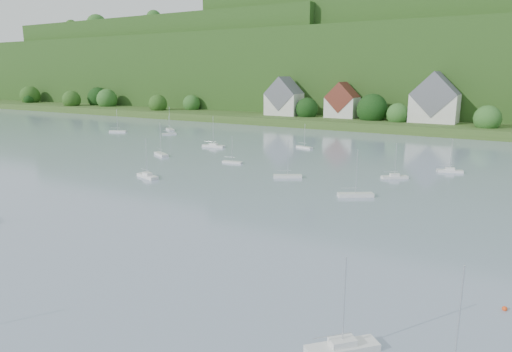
{
  "coord_description": "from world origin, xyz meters",
  "views": [
    {
      "loc": [
        34.89,
        12.97,
        20.09
      ],
      "look_at": [
        -2.04,
        75.0,
        4.0
      ],
      "focal_mm": 32.26,
      "sensor_mm": 36.0,
      "label": 1
    }
  ],
  "objects": [
    {
      "name": "mooring_buoy_2",
      "position": [
        34.83,
        55.39,
        0.0
      ],
      "size": [
        0.46,
        0.46,
        0.46
      ],
      "primitive_type": "sphere",
      "color": "#F04917",
      "rests_on": "ground"
    },
    {
      "name": "far_sailboat_cluster",
      "position": [
        9.4,
        115.51,
        0.37
      ],
      "size": [
        199.59,
        71.37,
        8.71
      ],
      "color": "white",
      "rests_on": "ground"
    },
    {
      "name": "village_building_2",
      "position": [
        5.0,
        188.0,
        10.27
      ],
      "size": [
        16.0,
        11.44,
        18.0
      ],
      "color": "beige",
      "rests_on": "far_shore_strip"
    },
    {
      "name": "village_building_0",
      "position": [
        -55.0,
        187.0,
        9.51
      ],
      "size": [
        14.0,
        10.4,
        16.0
      ],
      "color": "beige",
      "rests_on": "far_shore_strip"
    },
    {
      "name": "village_building_1",
      "position": [
        -30.0,
        189.0,
        8.75
      ],
      "size": [
        12.0,
        9.36,
        14.0
      ],
      "color": "beige",
      "rests_on": "far_shore_strip"
    },
    {
      "name": "forested_ridge",
      "position": [
        0.39,
        268.57,
        22.89
      ],
      "size": [
        620.0,
        181.22,
        69.89
      ],
      "color": "#204516",
      "rests_on": "ground"
    },
    {
      "name": "far_shore_strip",
      "position": [
        0.0,
        200.0,
        1.5
      ],
      "size": [
        600.0,
        60.0,
        3.0
      ],
      "primitive_type": "cube",
      "color": "#375821",
      "rests_on": "ground"
    },
    {
      "name": "near_sailboat_3",
      "position": [
        24.84,
        42.31,
        0.42
      ],
      "size": [
        4.94,
        5.08,
        7.48
      ],
      "rotation": [
        0.0,
        0.0,
        0.81
      ],
      "color": "white",
      "rests_on": "ground"
    }
  ]
}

